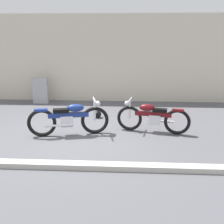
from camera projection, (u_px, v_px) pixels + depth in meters
ground_plane at (75, 136)px, 7.30m from camera, size 40.00×40.00×0.00m
building_wall at (93, 59)px, 10.91m from camera, size 18.00×0.30×3.51m
curb_strip at (58, 165)px, 5.56m from camera, size 18.00×0.24×0.12m
stone_marker at (40, 91)px, 10.71m from camera, size 0.62×0.21×1.04m
helmet at (98, 114)px, 8.91m from camera, size 0.25×0.25×0.25m
motorcycle_maroon at (152, 117)px, 7.50m from camera, size 2.06×0.67×0.93m
motorcycle_blue at (69, 118)px, 7.27m from camera, size 2.20×0.76×1.00m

